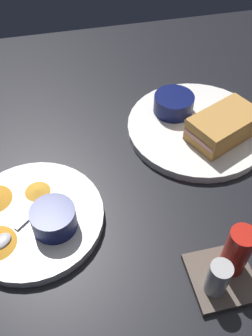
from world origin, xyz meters
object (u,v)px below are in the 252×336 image
object	(u,v)px
plate_sandwich_main	(196,128)
spoon_by_dark_ramekin	(195,124)
spoon_by_gravy_ramekin	(8,235)
condiment_caddy	(228,266)
plate_chips_companion	(33,218)
sandwich_half_near	(224,126)
ramekin_light_gravy	(54,218)
ramekin_dark_sauce	(174,103)

from	to	relation	value
plate_sandwich_main	spoon_by_dark_ramekin	xyz separation A→B (cm)	(0.50, 0.21, 1.16)
spoon_by_gravy_ramekin	condiment_caddy	xyz separation A→B (cm)	(-29.51, 12.72, 1.44)
plate_sandwich_main	plate_chips_companion	xyz separation A→B (cm)	(32.82, 14.22, 0.00)
sandwich_half_near	ramekin_light_gravy	size ratio (longest dim) A/B	2.18
ramekin_dark_sauce	ramekin_light_gravy	xyz separation A→B (cm)	(26.11, 22.20, 0.10)
ramekin_light_gravy	condiment_caddy	xyz separation A→B (cm)	(-22.45, 13.04, -0.25)
ramekin_dark_sauce	condiment_caddy	bearing A→B (deg)	84.07
plate_sandwich_main	ramekin_dark_sauce	distance (cm)	6.72
plate_sandwich_main	ramekin_light_gravy	world-z (taller)	ramekin_light_gravy
ramekin_dark_sauce	plate_chips_companion	distance (cm)	35.40
plate_sandwich_main	ramekin_dark_sauce	world-z (taller)	ramekin_dark_sauce
plate_chips_companion	spoon_by_gravy_ramekin	distance (cm)	4.97
plate_sandwich_main	sandwich_half_near	world-z (taller)	sandwich_half_near
plate_chips_companion	condiment_caddy	size ratio (longest dim) A/B	2.38
plate_sandwich_main	spoon_by_gravy_ramekin	xyz separation A→B (cm)	(36.49, 17.36, 1.16)
spoon_by_dark_ramekin	condiment_caddy	bearing A→B (deg)	77.78
plate_chips_companion	sandwich_half_near	bearing A→B (deg)	-164.05
ramekin_light_gravy	plate_chips_companion	bearing A→B (deg)	-39.81
spoon_by_dark_ramekin	plate_sandwich_main	bearing A→B (deg)	-157.78
sandwich_half_near	ramekin_dark_sauce	bearing A→B (deg)	-53.09
sandwich_half_near	ramekin_dark_sauce	world-z (taller)	sandwich_half_near
ramekin_light_gravy	spoon_by_gravy_ramekin	world-z (taller)	ramekin_light_gravy
sandwich_half_near	condiment_caddy	bearing A→B (deg)	68.33
condiment_caddy	plate_chips_companion	bearing A→B (deg)	-31.54
spoon_by_dark_ramekin	spoon_by_gravy_ramekin	world-z (taller)	same
plate_sandwich_main	sandwich_half_near	xyz separation A→B (cm)	(-3.45, 3.86, 3.20)
ramekin_light_gravy	spoon_by_gravy_ramekin	bearing A→B (deg)	2.55
ramekin_dark_sauce	spoon_by_dark_ramekin	size ratio (longest dim) A/B	0.85
sandwich_half_near	ramekin_dark_sauce	size ratio (longest dim) A/B	1.88
plate_sandwich_main	spoon_by_gravy_ramekin	size ratio (longest dim) A/B	3.22
sandwich_half_near	ramekin_dark_sauce	distance (cm)	11.27
spoon_by_dark_ramekin	spoon_by_gravy_ramekin	distance (cm)	39.86
sandwich_half_near	spoon_by_gravy_ramekin	world-z (taller)	sandwich_half_near
sandwich_half_near	ramekin_dark_sauce	xyz separation A→B (cm)	(6.76, -9.00, -0.44)
plate_chips_companion	spoon_by_gravy_ramekin	world-z (taller)	spoon_by_gravy_ramekin
plate_chips_companion	plate_sandwich_main	bearing A→B (deg)	-156.57
plate_sandwich_main	condiment_caddy	world-z (taller)	condiment_caddy
ramekin_light_gravy	spoon_by_gravy_ramekin	size ratio (longest dim) A/B	0.81
ramekin_light_gravy	condiment_caddy	bearing A→B (deg)	149.86
ramekin_dark_sauce	spoon_by_gravy_ramekin	size ratio (longest dim) A/B	0.94
sandwich_half_near	plate_chips_companion	world-z (taller)	sandwich_half_near
plate_chips_companion	spoon_by_dark_ramekin	bearing A→B (deg)	-156.55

